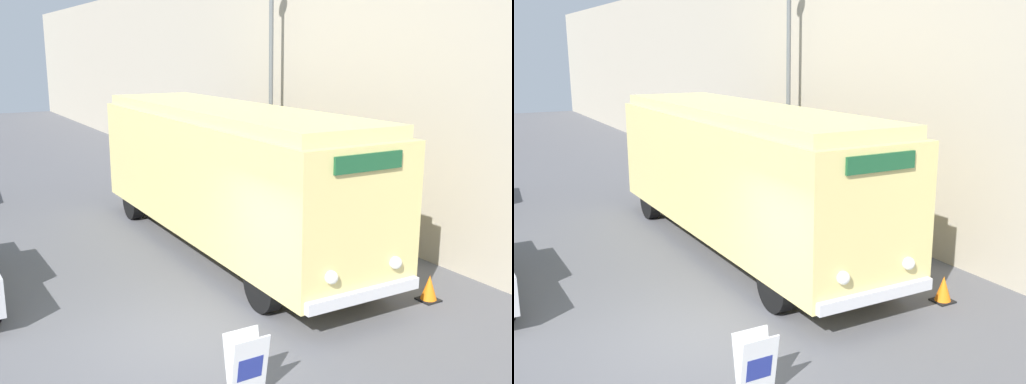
# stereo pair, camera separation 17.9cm
# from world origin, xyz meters

# --- Properties ---
(ground_plane) EXTENTS (80.00, 80.00, 0.00)m
(ground_plane) POSITION_xyz_m (0.00, 0.00, 0.00)
(ground_plane) COLOR #56565B
(building_wall_right) EXTENTS (0.30, 60.00, 7.14)m
(building_wall_right) POSITION_xyz_m (6.48, 10.00, 3.57)
(building_wall_right) COLOR #B2A893
(building_wall_right) RESTS_ON ground_plane
(vintage_bus) EXTENTS (2.43, 9.90, 3.29)m
(vintage_bus) POSITION_xyz_m (2.95, 3.94, 1.85)
(vintage_bus) COLOR black
(vintage_bus) RESTS_ON ground_plane
(sign_board) EXTENTS (0.52, 0.35, 0.93)m
(sign_board) POSITION_xyz_m (0.29, -1.80, 0.45)
(sign_board) COLOR gray
(sign_board) RESTS_ON ground_plane
(streetlamp) EXTENTS (0.36, 0.36, 6.54)m
(streetlamp) POSITION_xyz_m (5.67, 6.39, 4.23)
(streetlamp) COLOR #595E60
(streetlamp) RESTS_ON ground_plane
(traffic_cone) EXTENTS (0.36, 0.36, 0.50)m
(traffic_cone) POSITION_xyz_m (4.76, -0.68, 0.24)
(traffic_cone) COLOR black
(traffic_cone) RESTS_ON ground_plane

